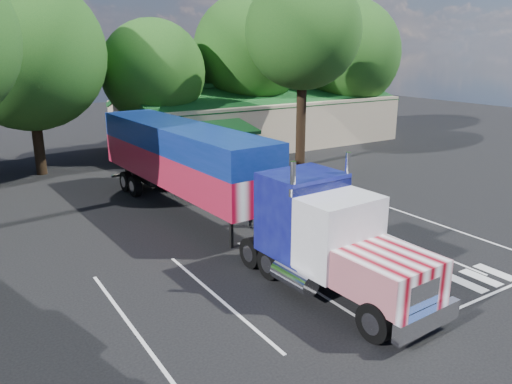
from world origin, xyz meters
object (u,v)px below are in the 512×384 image
silver_sedan (209,163)px  woman (251,210)px  semi_truck (211,171)px  bicycle (240,184)px

silver_sedan → woman: bearing=147.8°
semi_truck → bicycle: size_ratio=12.67×
woman → bicycle: woman is taller
semi_truck → bicycle: bearing=43.0°
bicycle → woman: bearing=-148.5°
semi_truck → woman: size_ratio=13.57×
woman → silver_sedan: woman is taller
woman → bicycle: size_ratio=0.93×
semi_truck → silver_sedan: semi_truck is taller
bicycle → silver_sedan: bearing=49.4°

